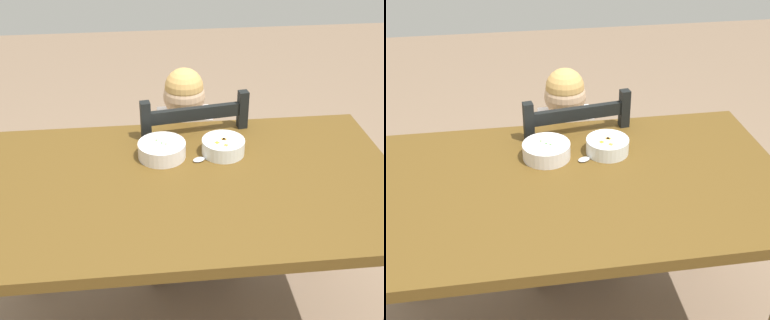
% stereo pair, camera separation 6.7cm
% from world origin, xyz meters
% --- Properties ---
extents(dining_table, '(1.43, 0.83, 0.76)m').
position_xyz_m(dining_table, '(0.00, 0.00, 0.65)').
color(dining_table, brown).
rests_on(dining_table, ground).
extents(dining_chair, '(0.48, 0.48, 0.91)m').
position_xyz_m(dining_chair, '(0.04, 0.46, 0.45)').
color(dining_chair, black).
rests_on(dining_chair, ground).
extents(child_figure, '(0.32, 0.31, 0.96)m').
position_xyz_m(child_figure, '(0.03, 0.46, 0.63)').
color(child_figure, white).
rests_on(child_figure, ground).
extents(bowl_of_peas, '(0.17, 0.17, 0.06)m').
position_xyz_m(bowl_of_peas, '(-0.08, 0.16, 0.79)').
color(bowl_of_peas, white).
rests_on(bowl_of_peas, dining_table).
extents(bowl_of_carrots, '(0.15, 0.15, 0.06)m').
position_xyz_m(bowl_of_carrots, '(0.14, 0.16, 0.79)').
color(bowl_of_carrots, white).
rests_on(bowl_of_carrots, dining_table).
extents(spoon, '(0.13, 0.08, 0.01)m').
position_xyz_m(spoon, '(0.07, 0.13, 0.76)').
color(spoon, silver).
rests_on(spoon, dining_table).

